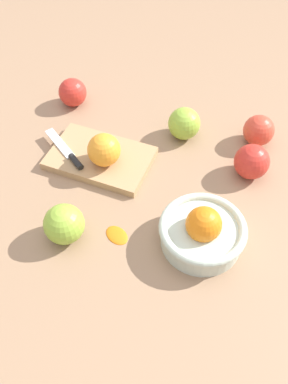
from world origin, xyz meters
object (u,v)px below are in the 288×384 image
object	(u,v)px
knife	(69,154)
bowl	(202,232)
apple_front_right	(73,92)
orange_on_board	(104,150)
apple_back_right	(64,224)
cutting_board	(100,158)
apple_front_left_3	(259,130)
apple_front_left	(184,124)
apple_front_left_2	(252,162)

from	to	relation	value
knife	bowl	bearing A→B (deg)	157.68
bowl	apple_front_right	size ratio (longest dim) A/B	2.35
bowl	knife	bearing A→B (deg)	-22.32
orange_on_board	knife	distance (m)	0.09
bowl	apple_back_right	size ratio (longest dim) A/B	2.10
cutting_board	orange_on_board	distance (m)	0.05
cutting_board	apple_back_right	xyz separation A→B (m)	(-0.00, 0.21, 0.03)
cutting_board	apple_front_right	distance (m)	0.22
cutting_board	apple_front_left_3	world-z (taller)	apple_front_left_3
orange_on_board	apple_front_left	xyz separation A→B (m)	(-0.14, -0.15, -0.02)
apple_front_left_3	orange_on_board	bearing A→B (deg)	29.13
cutting_board	apple_front_left	xyz separation A→B (m)	(-0.16, -0.13, 0.03)
bowl	cutting_board	bearing A→B (deg)	-30.39
apple_front_left	apple_back_right	bearing A→B (deg)	65.31
apple_front_left_2	apple_front_right	world-z (taller)	apple_front_left_2
knife	apple_back_right	size ratio (longest dim) A/B	1.66
cutting_board	apple_front_right	world-z (taller)	apple_front_right
orange_on_board	apple_back_right	distance (m)	0.19
bowl	apple_front_left_2	bearing A→B (deg)	-108.47
knife	apple_front_left	world-z (taller)	apple_front_left
knife	apple_front_left_2	bearing A→B (deg)	-169.85
apple_front_left	apple_front_left_3	distance (m)	0.17
knife	apple_front_left	bearing A→B (deg)	-146.46
bowl	apple_front_left_2	size ratio (longest dim) A/B	2.17
orange_on_board	apple_front_left_3	size ratio (longest dim) A/B	1.01
orange_on_board	apple_back_right	world-z (taller)	orange_on_board
orange_on_board	apple_front_left_3	xyz separation A→B (m)	(-0.31, -0.18, -0.02)
knife	apple_front_left_3	size ratio (longest dim) A/B	1.83
knife	apple_back_right	xyz separation A→B (m)	(-0.07, 0.19, 0.02)
apple_front_right	apple_back_right	bearing A→B (deg)	109.77
bowl	orange_on_board	size ratio (longest dim) A/B	2.30
bowl	knife	xyz separation A→B (m)	(0.33, -0.13, -0.01)
cutting_board	apple_back_right	bearing A→B (deg)	91.21
apple_back_right	cutting_board	bearing A→B (deg)	-88.79
cutting_board	orange_on_board	size ratio (longest dim) A/B	3.12
orange_on_board	knife	bearing A→B (deg)	1.64
apple_front_right	apple_front_left_3	bearing A→B (deg)	178.08
apple_front_left_3	cutting_board	bearing A→B (deg)	25.63
cutting_board	apple_back_right	distance (m)	0.21
bowl	apple_back_right	bearing A→B (deg)	12.67
apple_front_left_2	cutting_board	bearing A→B (deg)	9.09
bowl	apple_front_left	bearing A→B (deg)	-71.20
cutting_board	orange_on_board	world-z (taller)	orange_on_board
apple_back_right	knife	bearing A→B (deg)	-69.58
bowl	apple_front_left_2	xyz separation A→B (m)	(-0.07, -0.20, 0.00)
apple_front_left	apple_front_right	xyz separation A→B (m)	(0.30, -0.04, -0.00)
apple_front_left_2	apple_back_right	bearing A→B (deg)	39.00
bowl	apple_front_right	world-z (taller)	bowl
orange_on_board	apple_front_left	world-z (taller)	orange_on_board
apple_front_left_3	apple_front_right	bearing A→B (deg)	-1.92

